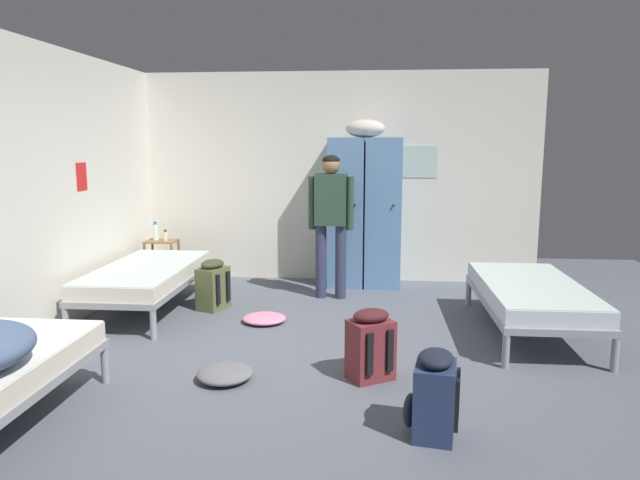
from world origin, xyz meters
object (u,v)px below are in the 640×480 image
at_px(backpack_navy, 433,396).
at_px(clothes_pile_pink, 264,318).
at_px(lotion_bottle, 165,236).
at_px(bed_right, 531,294).
at_px(water_bottle, 155,232).
at_px(clothes_pile_grey, 225,373).
at_px(bed_left_rear, 146,276).
at_px(person_traveler, 331,213).
at_px(backpack_olive, 212,286).
at_px(locker_bank, 364,209).
at_px(shelf_unit, 162,258).
at_px(backpack_maroon, 370,346).

bearing_deg(backpack_navy, clothes_pile_pink, 123.99).
bearing_deg(lotion_bottle, bed_right, -20.33).
relative_size(water_bottle, clothes_pile_grey, 0.54).
height_order(bed_left_rear, person_traveler, person_traveler).
distance_m(person_traveler, backpack_olive, 1.56).
distance_m(backpack_navy, clothes_pile_grey, 1.66).
height_order(locker_bank, water_bottle, locker_bank).
relative_size(bed_right, person_traveler, 1.15).
distance_m(shelf_unit, bed_right, 4.44).
height_order(bed_left_rear, backpack_olive, backpack_olive).
bearing_deg(bed_right, water_bottle, 159.62).
bearing_deg(bed_left_rear, backpack_olive, 9.23).
bearing_deg(water_bottle, locker_bank, 3.89).
distance_m(locker_bank, water_bottle, 2.66).
distance_m(backpack_maroon, clothes_pile_grey, 1.12).
bearing_deg(clothes_pile_grey, water_bottle, 119.14).
distance_m(bed_right, backpack_maroon, 1.94).
distance_m(bed_left_rear, bed_right, 3.93).
xyz_separation_m(bed_right, clothes_pile_grey, (-2.60, -1.36, -0.33)).
distance_m(water_bottle, backpack_olive, 1.53).
xyz_separation_m(bed_left_rear, backpack_navy, (2.79, -2.48, -0.12)).
bearing_deg(bed_right, locker_bank, 132.39).
xyz_separation_m(bed_left_rear, water_bottle, (-0.33, 1.17, 0.30)).
xyz_separation_m(bed_left_rear, clothes_pile_grey, (1.30, -1.76, -0.33)).
bearing_deg(bed_left_rear, clothes_pile_pink, -13.36).
height_order(backpack_olive, backpack_maroon, same).
xyz_separation_m(bed_left_rear, bed_right, (3.91, -0.40, 0.00)).
bearing_deg(clothes_pile_grey, lotion_bottle, 117.34).
xyz_separation_m(bed_right, clothes_pile_pink, (-2.57, 0.09, -0.34)).
xyz_separation_m(water_bottle, backpack_navy, (3.12, -3.65, -0.42)).
bearing_deg(backpack_maroon, water_bottle, 134.38).
relative_size(person_traveler, backpack_maroon, 3.00).
bearing_deg(lotion_bottle, clothes_pile_pink, -43.27).
xyz_separation_m(shelf_unit, water_bottle, (-0.08, 0.02, 0.33)).
xyz_separation_m(bed_left_rear, lotion_bottle, (-0.18, 1.11, 0.25)).
height_order(backpack_maroon, clothes_pile_grey, backpack_maroon).
xyz_separation_m(shelf_unit, person_traveler, (2.18, -0.45, 0.65)).
relative_size(backpack_navy, backpack_maroon, 1.00).
relative_size(water_bottle, backpack_maroon, 0.43).
xyz_separation_m(person_traveler, lotion_bottle, (-2.11, 0.41, -0.36)).
distance_m(locker_bank, clothes_pile_pink, 2.14).
bearing_deg(backpack_maroon, clothes_pile_grey, -172.70).
distance_m(shelf_unit, water_bottle, 0.34).
relative_size(bed_right, clothes_pile_grey, 4.31).
relative_size(bed_right, clothes_pile_pink, 4.33).
relative_size(locker_bank, backpack_navy, 3.76).
bearing_deg(backpack_olive, person_traveler, 25.11).
height_order(shelf_unit, clothes_pile_pink, shelf_unit).
relative_size(backpack_olive, backpack_maroon, 1.00).
bearing_deg(backpack_navy, person_traveler, 105.14).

